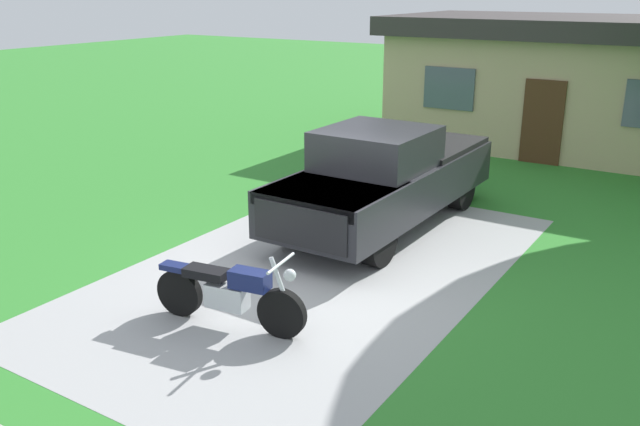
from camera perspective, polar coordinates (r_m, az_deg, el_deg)
ground_plane at (r=10.81m, az=-0.40°, el=-4.81°), size 80.00×80.00×0.00m
driveway_pad at (r=10.80m, az=-0.40°, el=-4.79°), size 5.17×8.85×0.01m
motorcycle at (r=9.00m, az=-7.58°, el=-6.67°), size 2.20×0.72×1.09m
pickup_truck at (r=12.63m, az=5.65°, el=3.16°), size 2.05×5.65×1.90m
neighbor_house at (r=20.28m, az=20.25°, el=10.35°), size 9.60×5.60×3.50m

